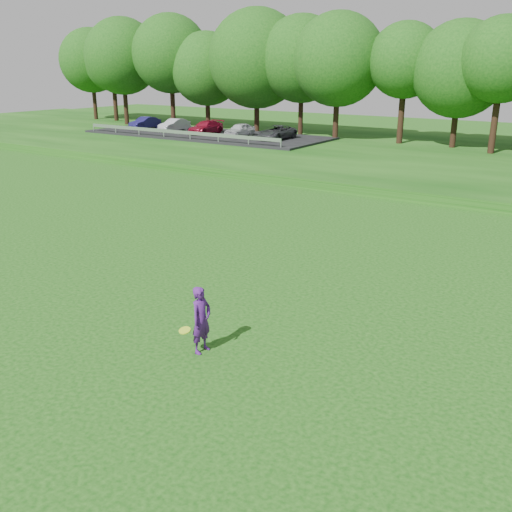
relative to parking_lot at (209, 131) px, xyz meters
The scene contains 6 objects.
ground 40.37m from the parking_lot, 54.40° to the right, with size 140.00×140.00×0.00m, color #0F3F0C.
berm 23.53m from the parking_lot, ahead, with size 130.00×30.00×0.60m, color #0F3F0C.
walking_path 26.77m from the parking_lot, 28.61° to the right, with size 130.00×1.60×0.04m, color gray.
treeline 25.07m from the parking_lot, 12.46° to the left, with size 104.00×7.00×15.00m, color #12430F, non-canonical shape.
parking_lot is the anchor object (origin of this frame).
woman 42.13m from the parking_lot, 52.02° to the right, with size 0.55×0.92×1.78m.
Camera 1 is at (10.93, -10.61, 7.03)m, focal length 40.00 mm.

